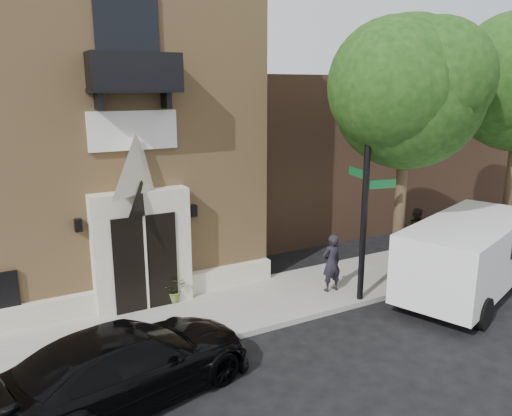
{
  "coord_description": "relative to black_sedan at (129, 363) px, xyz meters",
  "views": [
    {
      "loc": [
        -4.46,
        -9.86,
        6.02
      ],
      "look_at": [
        2.08,
        2.0,
        2.69
      ],
      "focal_mm": 35.0,
      "sensor_mm": 36.0,
      "label": 1
    }
  ],
  "objects": [
    {
      "name": "cargo_van",
      "position": [
        10.12,
        0.24,
        0.52
      ],
      "size": [
        5.98,
        3.97,
        2.28
      ],
      "rotation": [
        0.0,
        0.0,
        0.34
      ],
      "color": "white",
      "rests_on": "ground"
    },
    {
      "name": "street_sign",
      "position": [
        6.9,
        1.25,
        2.58
      ],
      "size": [
        1.0,
        1.1,
        6.34
      ],
      "rotation": [
        0.0,
        0.0,
        -0.19
      ],
      "color": "black",
      "rests_on": "sidewalk"
    },
    {
      "name": "sidewalk",
      "position": [
        3.43,
        2.54,
        -0.68
      ],
      "size": [
        42.0,
        3.0,
        0.15
      ],
      "primitive_type": "cube",
      "color": "gray",
      "rests_on": "ground"
    },
    {
      "name": "planter",
      "position": [
        2.22,
        3.6,
        -0.24
      ],
      "size": [
        0.77,
        0.71,
        0.72
      ],
      "primitive_type": "imported",
      "rotation": [
        0.0,
        0.0,
        -0.27
      ],
      "color": "olive",
      "rests_on": "sidewalk"
    },
    {
      "name": "pedestrian_near",
      "position": [
        6.51,
        2.1,
        0.25
      ],
      "size": [
        0.63,
        0.42,
        1.71
      ],
      "primitive_type": "imported",
      "rotation": [
        0.0,
        0.0,
        3.12
      ],
      "color": "black",
      "rests_on": "sidewalk"
    },
    {
      "name": "pedestrian_far",
      "position": [
        11.07,
        3.27,
        0.26
      ],
      "size": [
        0.82,
        0.96,
        1.72
      ],
      "primitive_type": "imported",
      "rotation": [
        0.0,
        0.0,
        1.79
      ],
      "color": "#2F271F",
      "rests_on": "sidewalk"
    },
    {
      "name": "street_tree_left",
      "position": [
        8.45,
        1.39,
        5.11
      ],
      "size": [
        4.97,
        4.38,
        7.77
      ],
      "color": "#38281C",
      "rests_on": "sidewalk"
    },
    {
      "name": "neighbour_building",
      "position": [
        14.43,
        10.04,
        2.45
      ],
      "size": [
        18.0,
        8.0,
        6.4
      ],
      "primitive_type": "cube",
      "color": "brown",
      "rests_on": "ground"
    },
    {
      "name": "church",
      "position": [
        -0.56,
        8.99,
        3.88
      ],
      "size": [
        12.2,
        11.01,
        9.3
      ],
      "color": "#AC8451",
      "rests_on": "ground"
    },
    {
      "name": "dumpster",
      "position": [
        10.86,
        1.93,
        0.05
      ],
      "size": [
        2.16,
        1.52,
        1.28
      ],
      "rotation": [
        0.0,
        0.0,
        -0.22
      ],
      "color": "#0D3215",
      "rests_on": "sidewalk"
    },
    {
      "name": "ground",
      "position": [
        2.43,
        1.04,
        -0.75
      ],
      "size": [
        120.0,
        120.0,
        0.0
      ],
      "primitive_type": "plane",
      "color": "black",
      "rests_on": "ground"
    },
    {
      "name": "fire_hydrant",
      "position": [
        8.94,
        1.24,
        -0.2
      ],
      "size": [
        0.47,
        0.38,
        0.83
      ],
      "color": "#941F04",
      "rests_on": "sidewalk"
    },
    {
      "name": "black_sedan",
      "position": [
        0.0,
        0.0,
        0.0
      ],
      "size": [
        5.55,
        3.28,
        1.51
      ],
      "primitive_type": "imported",
      "rotation": [
        0.0,
        0.0,
        1.81
      ],
      "color": "black",
      "rests_on": "ground"
    }
  ]
}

